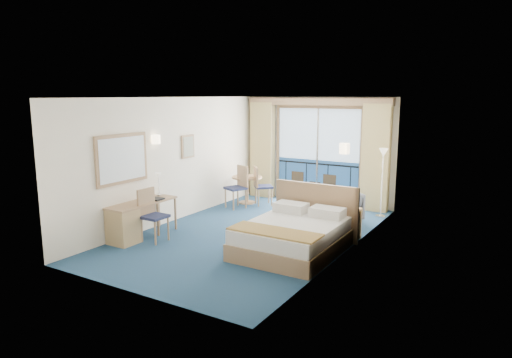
{
  "coord_description": "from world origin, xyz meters",
  "views": [
    {
      "loc": [
        4.62,
        -7.53,
        2.76
      ],
      "look_at": [
        -0.03,
        0.2,
        1.08
      ],
      "focal_mm": 32.0,
      "sensor_mm": 36.0,
      "label": 1
    }
  ],
  "objects_px": {
    "armchair": "(343,206)",
    "table_chair_b": "(239,184)",
    "bed": "(294,235)",
    "nightstand": "(347,224)",
    "desk_chair": "(151,212)",
    "table_chair_a": "(260,184)",
    "floor_lamp": "(383,165)",
    "desk": "(127,222)",
    "round_table": "(247,183)"
  },
  "relations": [
    {
      "from": "bed",
      "to": "table_chair_a",
      "type": "bearing_deg",
      "value": 130.19
    },
    {
      "from": "armchair",
      "to": "table_chair_b",
      "type": "xyz_separation_m",
      "value": [
        -2.62,
        -0.2,
        0.26
      ]
    },
    {
      "from": "table_chair_b",
      "to": "desk",
      "type": "bearing_deg",
      "value": -72.06
    },
    {
      "from": "nightstand",
      "to": "desk_chair",
      "type": "bearing_deg",
      "value": -147.62
    },
    {
      "from": "bed",
      "to": "desk",
      "type": "xyz_separation_m",
      "value": [
        -2.93,
        -1.14,
        0.09
      ]
    },
    {
      "from": "armchair",
      "to": "table_chair_b",
      "type": "height_order",
      "value": "table_chair_b"
    },
    {
      "from": "bed",
      "to": "nightstand",
      "type": "relative_size",
      "value": 3.39
    },
    {
      "from": "bed",
      "to": "table_chair_b",
      "type": "xyz_separation_m",
      "value": [
        -2.6,
        2.19,
        0.28
      ]
    },
    {
      "from": "nightstand",
      "to": "armchair",
      "type": "distance_m",
      "value": 1.34
    },
    {
      "from": "desk_chair",
      "to": "table_chair_b",
      "type": "height_order",
      "value": "table_chair_b"
    },
    {
      "from": "bed",
      "to": "nightstand",
      "type": "height_order",
      "value": "bed"
    },
    {
      "from": "floor_lamp",
      "to": "desk_chair",
      "type": "distance_m",
      "value": 5.18
    },
    {
      "from": "bed",
      "to": "desk_chair",
      "type": "distance_m",
      "value": 2.75
    },
    {
      "from": "desk_chair",
      "to": "round_table",
      "type": "distance_m",
      "value": 3.53
    },
    {
      "from": "bed",
      "to": "desk",
      "type": "bearing_deg",
      "value": -158.76
    },
    {
      "from": "nightstand",
      "to": "desk_chair",
      "type": "distance_m",
      "value": 3.76
    },
    {
      "from": "desk_chair",
      "to": "armchair",
      "type": "bearing_deg",
      "value": -38.25
    },
    {
      "from": "round_table",
      "to": "bed",
      "type": "bearing_deg",
      "value": -45.24
    },
    {
      "from": "floor_lamp",
      "to": "desk",
      "type": "bearing_deg",
      "value": -130.05
    },
    {
      "from": "armchair",
      "to": "floor_lamp",
      "type": "distance_m",
      "value": 1.3
    },
    {
      "from": "armchair",
      "to": "table_chair_a",
      "type": "relative_size",
      "value": 0.73
    },
    {
      "from": "armchair",
      "to": "desk",
      "type": "bearing_deg",
      "value": 2.03
    },
    {
      "from": "desk_chair",
      "to": "table_chair_b",
      "type": "bearing_deg",
      "value": 0.7
    },
    {
      "from": "armchair",
      "to": "floor_lamp",
      "type": "relative_size",
      "value": 0.46
    },
    {
      "from": "armchair",
      "to": "round_table",
      "type": "relative_size",
      "value": 0.93
    },
    {
      "from": "desk",
      "to": "bed",
      "type": "bearing_deg",
      "value": 21.24
    },
    {
      "from": "armchair",
      "to": "desk_chair",
      "type": "relative_size",
      "value": 0.71
    },
    {
      "from": "bed",
      "to": "nightstand",
      "type": "distance_m",
      "value": 1.3
    },
    {
      "from": "bed",
      "to": "table_chair_b",
      "type": "height_order",
      "value": "bed"
    },
    {
      "from": "desk_chair",
      "to": "bed",
      "type": "bearing_deg",
      "value": -71.4
    },
    {
      "from": "armchair",
      "to": "desk_chair",
      "type": "bearing_deg",
      "value": 2.71
    },
    {
      "from": "armchair",
      "to": "desk_chair",
      "type": "xyz_separation_m",
      "value": [
        -2.63,
        -3.23,
        0.24
      ]
    },
    {
      "from": "floor_lamp",
      "to": "table_chair_b",
      "type": "relative_size",
      "value": 1.52
    },
    {
      "from": "nightstand",
      "to": "round_table",
      "type": "height_order",
      "value": "round_table"
    },
    {
      "from": "round_table",
      "to": "table_chair_b",
      "type": "height_order",
      "value": "table_chair_b"
    },
    {
      "from": "table_chair_a",
      "to": "table_chair_b",
      "type": "distance_m",
      "value": 0.59
    },
    {
      "from": "floor_lamp",
      "to": "table_chair_a",
      "type": "height_order",
      "value": "floor_lamp"
    },
    {
      "from": "armchair",
      "to": "bed",
      "type": "bearing_deg",
      "value": 41.38
    },
    {
      "from": "floor_lamp",
      "to": "table_chair_a",
      "type": "relative_size",
      "value": 1.61
    },
    {
      "from": "floor_lamp",
      "to": "desk",
      "type": "height_order",
      "value": "floor_lamp"
    },
    {
      "from": "bed",
      "to": "floor_lamp",
      "type": "distance_m",
      "value": 3.32
    },
    {
      "from": "table_chair_a",
      "to": "table_chair_b",
      "type": "xyz_separation_m",
      "value": [
        -0.33,
        -0.49,
        0.03
      ]
    },
    {
      "from": "nightstand",
      "to": "floor_lamp",
      "type": "distance_m",
      "value": 2.15
    },
    {
      "from": "table_chair_a",
      "to": "round_table",
      "type": "bearing_deg",
      "value": 46.76
    },
    {
      "from": "nightstand",
      "to": "desk_chair",
      "type": "height_order",
      "value": "desk_chair"
    },
    {
      "from": "table_chair_b",
      "to": "round_table",
      "type": "bearing_deg",
      "value": 121.92
    },
    {
      "from": "round_table",
      "to": "table_chair_b",
      "type": "distance_m",
      "value": 0.51
    },
    {
      "from": "nightstand",
      "to": "desk",
      "type": "height_order",
      "value": "desk"
    },
    {
      "from": "nightstand",
      "to": "table_chair_a",
      "type": "distance_m",
      "value": 3.22
    },
    {
      "from": "round_table",
      "to": "floor_lamp",
      "type": "bearing_deg",
      "value": 7.41
    }
  ]
}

